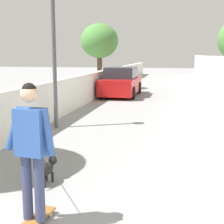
% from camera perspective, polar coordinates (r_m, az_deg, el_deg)
% --- Properties ---
extents(ground_plane, '(80.00, 80.00, 0.00)m').
position_cam_1_polar(ground_plane, '(15.90, 7.08, 1.90)').
color(ground_plane, gray).
extents(wall_left, '(48.00, 0.30, 1.32)m').
position_cam_1_polar(wall_left, '(14.40, -5.47, 3.75)').
color(wall_left, silver).
rests_on(wall_left, ground).
extents(tree_left_far, '(2.37, 2.37, 4.14)m').
position_cam_1_polar(tree_left_far, '(21.31, -2.18, 12.12)').
color(tree_left_far, '#473523').
rests_on(tree_left_far, ground).
extents(lamp_post, '(0.36, 0.36, 4.43)m').
position_cam_1_polar(lamp_post, '(10.01, -10.11, 14.51)').
color(lamp_post, '#4C4C51').
rests_on(lamp_post, ground).
extents(skateboard, '(0.82, 0.30, 0.08)m').
position_cam_1_polar(skateboard, '(4.61, -13.23, -17.79)').
color(skateboard, brown).
rests_on(skateboard, ground).
extents(person_skateboarder, '(0.27, 0.72, 1.77)m').
position_cam_1_polar(person_skateboarder, '(4.23, -13.79, -4.97)').
color(person_skateboarder, '#333859').
rests_on(person_skateboarder, skateboard).
extents(dog, '(1.67, 0.54, 1.06)m').
position_cam_1_polar(dog, '(5.82, -11.31, -9.55)').
color(dog, black).
rests_on(dog, ground).
extents(car_near, '(4.21, 1.80, 1.54)m').
position_cam_1_polar(car_near, '(17.76, 1.61, 5.12)').
color(car_near, '#B71414').
rests_on(car_near, ground).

